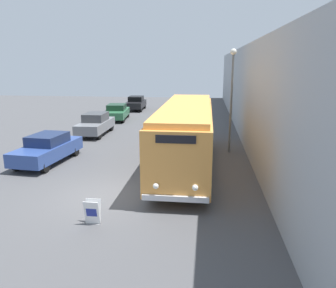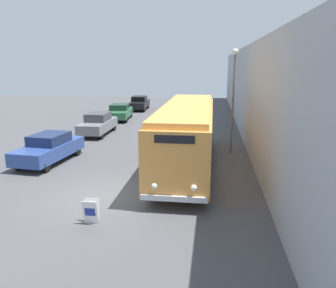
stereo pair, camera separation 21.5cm
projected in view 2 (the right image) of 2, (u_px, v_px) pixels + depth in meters
ground_plane at (104, 196)px, 13.22m from camera, size 80.00×80.00×0.00m
building_wall_right at (249, 95)px, 21.23m from camera, size 0.30×60.00×6.38m
vintage_bus at (187, 132)px, 16.70m from camera, size 2.51×11.47×3.19m
sign_board at (91, 212)px, 10.85m from camera, size 0.51×0.31×0.83m
streetlamp at (234, 86)px, 18.75m from camera, size 0.36×0.36×6.02m
parked_car_near at (49, 148)px, 17.57m from camera, size 2.24×4.66×1.54m
parked_car_mid at (98, 124)px, 24.54m from camera, size 1.80×4.55×1.61m
parked_car_far at (120, 112)px, 30.92m from camera, size 2.35×4.66×1.48m
parked_car_distant at (139, 103)px, 37.54m from camera, size 2.04×4.47×1.58m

